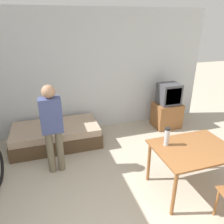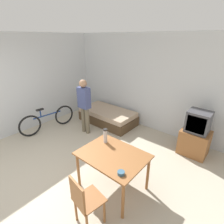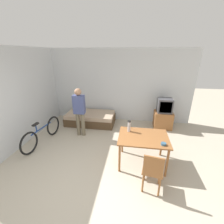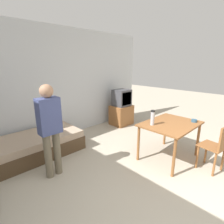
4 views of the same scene
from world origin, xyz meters
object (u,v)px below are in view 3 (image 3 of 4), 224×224
at_px(bicycle, 42,133).
at_px(person_standing, 79,109).
at_px(tv, 163,115).
at_px(mate_bowl, 164,144).
at_px(dining_table, 143,140).
at_px(daybed, 91,118).
at_px(wooden_chair, 153,171).
at_px(thermos_flask, 129,126).

bearing_deg(bicycle, person_standing, 32.47).
xyz_separation_m(tv, mate_bowl, (-0.40, -2.31, 0.28)).
bearing_deg(bicycle, dining_table, -9.05).
bearing_deg(dining_table, bicycle, 170.95).
bearing_deg(daybed, mate_bowl, -45.04).
height_order(tv, dining_table, tv).
relative_size(tv, bicycle, 0.65).
height_order(dining_table, wooden_chair, wooden_chair).
distance_m(daybed, mate_bowl, 3.23).
bearing_deg(bicycle, daybed, 55.72).
height_order(daybed, dining_table, dining_table).
bearing_deg(dining_table, thermos_flask, 150.40).
bearing_deg(dining_table, daybed, 133.27).
bearing_deg(tv, wooden_chair, -102.84).
bearing_deg(wooden_chair, bicycle, 157.50).
distance_m(dining_table, wooden_chair, 0.83).
height_order(daybed, mate_bowl, mate_bowl).
bearing_deg(thermos_flask, daybed, 130.42).
xyz_separation_m(person_standing, mate_bowl, (2.31, -1.35, -0.13)).
height_order(tv, thermos_flask, tv).
relative_size(wooden_chair, bicycle, 0.52).
relative_size(daybed, tv, 1.65).
bearing_deg(mate_bowl, thermos_flask, 147.05).
distance_m(wooden_chair, person_standing, 2.81).
height_order(wooden_chair, mate_bowl, wooden_chair).
bearing_deg(tv, thermos_flask, -121.84).
xyz_separation_m(bicycle, person_standing, (0.96, 0.61, 0.58)).
relative_size(tv, mate_bowl, 10.12).
distance_m(dining_table, person_standing, 2.21).
xyz_separation_m(dining_table, mate_bowl, (0.40, -0.28, 0.11)).
distance_m(daybed, bicycle, 1.83).
relative_size(wooden_chair, thermos_flask, 3.09).
xyz_separation_m(tv, bicycle, (-3.67, -1.57, -0.17)).
relative_size(dining_table, bicycle, 0.68).
height_order(dining_table, mate_bowl, mate_bowl).
relative_size(wooden_chair, mate_bowl, 8.19).
bearing_deg(wooden_chair, person_standing, 137.90).
bearing_deg(thermos_flask, mate_bowl, -32.95).
xyz_separation_m(wooden_chair, bicycle, (-3.03, 1.25, -0.18)).
relative_size(tv, thermos_flask, 3.82).
distance_m(tv, wooden_chair, 2.90).
relative_size(tv, person_standing, 0.70).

